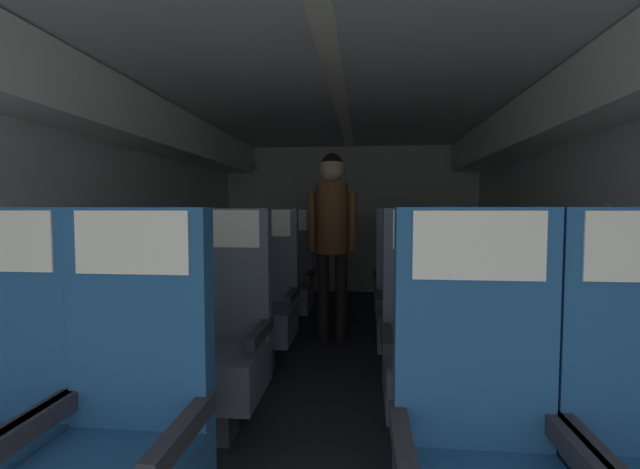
{
  "coord_description": "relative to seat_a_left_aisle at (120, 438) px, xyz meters",
  "views": [
    {
      "loc": [
        0.2,
        0.15,
        1.18
      ],
      "look_at": [
        -0.14,
        3.48,
        0.98
      ],
      "focal_mm": 24.28,
      "sensor_mm": 36.0,
      "label": 1
    }
  ],
  "objects": [
    {
      "name": "seat_b_left_window",
      "position": [
        -0.47,
        0.94,
        0.0
      ],
      "size": [
        0.5,
        0.49,
        1.19
      ],
      "color": "#38383D",
      "rests_on": "ground"
    },
    {
      "name": "seat_c_left_aisle",
      "position": [
        -0.01,
        1.92,
        0.0
      ],
      "size": [
        0.5,
        0.49,
        1.19
      ],
      "color": "#38383D",
      "rests_on": "ground"
    },
    {
      "name": "ground",
      "position": [
        0.52,
        1.82,
        -0.5
      ],
      "size": [
        3.82,
        6.71,
        0.02
      ],
      "primitive_type": "cube",
      "color": "#23282D"
    },
    {
      "name": "seat_d_left_aisle",
      "position": [
        -0.0,
        2.87,
        0.0
      ],
      "size": [
        0.5,
        0.49,
        1.19
      ],
      "color": "#38383D",
      "rests_on": "ground"
    },
    {
      "name": "seat_d_right_window",
      "position": [
        1.06,
        2.86,
        0.0
      ],
      "size": [
        0.5,
        0.49,
        1.19
      ],
      "color": "#38383D",
      "rests_on": "ground"
    },
    {
      "name": "seat_c_right_aisle",
      "position": [
        1.51,
        1.9,
        0.0
      ],
      "size": [
        0.5,
        0.49,
        1.19
      ],
      "color": "#38383D",
      "rests_on": "ground"
    },
    {
      "name": "seat_b_right_window",
      "position": [
        1.06,
        0.97,
        0.0
      ],
      "size": [
        0.5,
        0.49,
        1.19
      ],
      "color": "#38383D",
      "rests_on": "ground"
    },
    {
      "name": "flight_attendant",
      "position": [
        0.44,
        2.63,
        0.54
      ],
      "size": [
        0.43,
        0.28,
        1.67
      ],
      "rotation": [
        0.0,
        0.0,
        2.81
      ],
      "color": "black",
      "rests_on": "ground"
    },
    {
      "name": "seat_d_right_aisle",
      "position": [
        1.52,
        2.88,
        0.0
      ],
      "size": [
        0.5,
        0.49,
        1.19
      ],
      "color": "#38383D",
      "rests_on": "ground"
    },
    {
      "name": "seat_a_left_aisle",
      "position": [
        0.0,
        0.0,
        0.0
      ],
      "size": [
        0.5,
        0.49,
        1.19
      ],
      "color": "#38383D",
      "rests_on": "ground"
    },
    {
      "name": "seat_b_left_aisle",
      "position": [
        -0.02,
        0.97,
        0.0
      ],
      "size": [
        0.5,
        0.49,
        1.19
      ],
      "color": "#38383D",
      "rests_on": "ground"
    },
    {
      "name": "seat_b_right_aisle",
      "position": [
        1.52,
        0.97,
        0.0
      ],
      "size": [
        0.5,
        0.49,
        1.19
      ],
      "color": "#38383D",
      "rests_on": "ground"
    },
    {
      "name": "seat_c_left_window",
      "position": [
        -0.47,
        1.92,
        0.0
      ],
      "size": [
        0.5,
        0.49,
        1.19
      ],
      "color": "#38383D",
      "rests_on": "ground"
    },
    {
      "name": "seat_a_right_window",
      "position": [
        1.05,
        -0.01,
        0.0
      ],
      "size": [
        0.5,
        0.49,
        1.19
      ],
      "color": "#38383D",
      "rests_on": "ground"
    },
    {
      "name": "seat_c_right_window",
      "position": [
        1.05,
        1.9,
        0.0
      ],
      "size": [
        0.5,
        0.49,
        1.19
      ],
      "color": "#38383D",
      "rests_on": "ground"
    },
    {
      "name": "fuselage_shell",
      "position": [
        0.53,
        2.08,
        1.06
      ],
      "size": [
        3.7,
        6.36,
        2.13
      ],
      "color": "silver",
      "rests_on": "ground"
    },
    {
      "name": "seat_d_left_window",
      "position": [
        -0.47,
        2.85,
        0.0
      ],
      "size": [
        0.5,
        0.49,
        1.19
      ],
      "color": "#38383D",
      "rests_on": "ground"
    }
  ]
}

